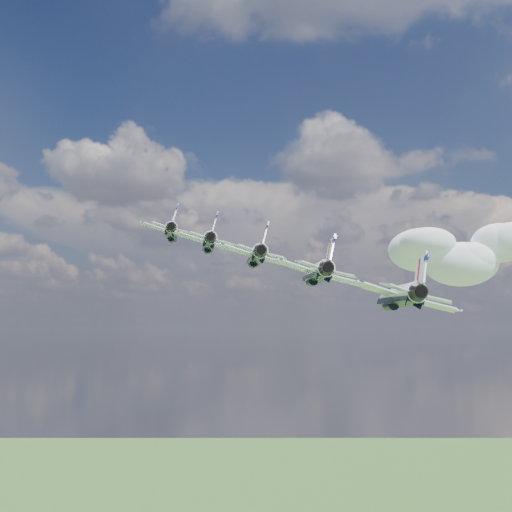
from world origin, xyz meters
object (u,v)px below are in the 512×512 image
(jet_1, at_px, (209,243))
(jet_3, at_px, (316,273))
(jet_2, at_px, (256,256))
(jet_0, at_px, (173,233))
(jet_4, at_px, (397,296))

(jet_1, height_order, jet_3, jet_1)
(jet_1, xyz_separation_m, jet_2, (9.20, -7.83, -2.81))
(jet_0, distance_m, jet_2, 24.82)
(jet_1, relative_size, jet_4, 1.00)
(jet_1, relative_size, jet_3, 1.00)
(jet_0, bearing_deg, jet_4, -64.61)
(jet_1, bearing_deg, jet_3, -64.61)
(jet_2, xyz_separation_m, jet_4, (18.40, -15.67, -5.62))
(jet_3, bearing_deg, jet_4, -64.61)
(jet_4, bearing_deg, jet_2, 115.39)
(jet_2, height_order, jet_3, jet_2)
(jet_2, bearing_deg, jet_0, 115.39)
(jet_3, distance_m, jet_4, 12.41)
(jet_1, height_order, jet_4, jet_1)
(jet_2, bearing_deg, jet_3, -64.61)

